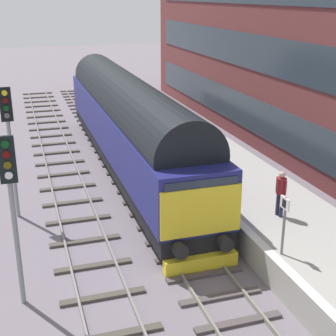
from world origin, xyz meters
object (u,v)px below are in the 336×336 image
object	(u,v)px
diesel_locomotive	(128,121)
waiting_passenger	(281,190)
platform_number_sign	(284,217)
signal_post_near	(12,199)
signal_post_mid	(9,135)

from	to	relation	value
diesel_locomotive	waiting_passenger	bearing A→B (deg)	-69.90
platform_number_sign	waiting_passenger	distance (m)	2.70
signal_post_near	waiting_passenger	distance (m)	8.88
signal_post_mid	platform_number_sign	world-z (taller)	signal_post_mid
signal_post_mid	diesel_locomotive	bearing A→B (deg)	36.73
signal_post_near	waiting_passenger	size ratio (longest dim) A/B	3.03
waiting_passenger	platform_number_sign	bearing A→B (deg)	141.63
diesel_locomotive	platform_number_sign	world-z (taller)	diesel_locomotive
signal_post_near	waiting_passenger	xyz separation A→B (m)	(8.73, 1.06, -1.23)
diesel_locomotive	waiting_passenger	distance (m)	9.57
diesel_locomotive	signal_post_mid	world-z (taller)	signal_post_mid
platform_number_sign	waiting_passenger	world-z (taller)	platform_number_sign
diesel_locomotive	signal_post_mid	bearing A→B (deg)	-143.27
signal_post_near	waiting_passenger	bearing A→B (deg)	6.94
signal_post_near	platform_number_sign	bearing A→B (deg)	-9.95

